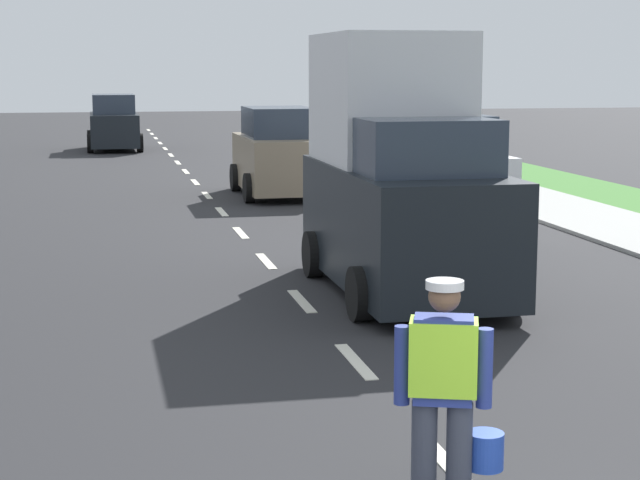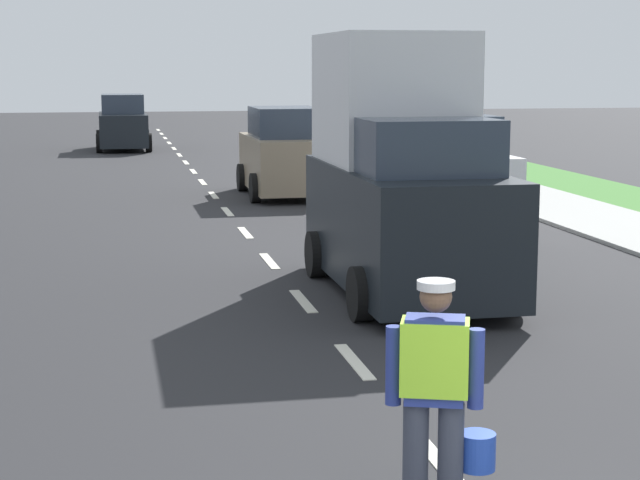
{
  "view_description": "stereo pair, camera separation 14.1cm",
  "coord_description": "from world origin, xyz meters",
  "px_view_note": "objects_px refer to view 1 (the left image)",
  "views": [
    {
      "loc": [
        -2.64,
        -4.98,
        3.1
      ],
      "look_at": [
        -0.11,
        7.01,
        1.1
      ],
      "focal_mm": 60.3,
      "sensor_mm": 36.0,
      "label": 1
    },
    {
      "loc": [
        -2.5,
        -5.01,
        3.1
      ],
      "look_at": [
        -0.11,
        7.01,
        1.1
      ],
      "focal_mm": 60.3,
      "sensor_mm": 36.0,
      "label": 2
    }
  ],
  "objects_px": {
    "road_worker": "(446,386)",
    "car_parked_far": "(436,174)",
    "delivery_truck": "(400,175)",
    "car_oncoming_third": "(114,124)",
    "car_outgoing_far": "(278,155)"
  },
  "relations": [
    {
      "from": "delivery_truck",
      "to": "car_parked_far",
      "type": "relative_size",
      "value": 1.07
    },
    {
      "from": "car_outgoing_far",
      "to": "car_parked_far",
      "type": "bearing_deg",
      "value": -67.84
    },
    {
      "from": "road_worker",
      "to": "car_parked_far",
      "type": "relative_size",
      "value": 0.39
    },
    {
      "from": "delivery_truck",
      "to": "car_oncoming_third",
      "type": "height_order",
      "value": "delivery_truck"
    },
    {
      "from": "delivery_truck",
      "to": "car_parked_far",
      "type": "height_order",
      "value": "delivery_truck"
    },
    {
      "from": "car_oncoming_third",
      "to": "car_parked_far",
      "type": "height_order",
      "value": "car_parked_far"
    },
    {
      "from": "delivery_truck",
      "to": "car_oncoming_third",
      "type": "distance_m",
      "value": 26.6
    },
    {
      "from": "road_worker",
      "to": "car_outgoing_far",
      "type": "distance_m",
      "value": 18.63
    },
    {
      "from": "road_worker",
      "to": "car_oncoming_third",
      "type": "xyz_separation_m",
      "value": [
        -1.53,
        33.73,
        0.02
      ]
    },
    {
      "from": "car_outgoing_far",
      "to": "car_oncoming_third",
      "type": "distance_m",
      "value": 15.61
    },
    {
      "from": "road_worker",
      "to": "delivery_truck",
      "type": "height_order",
      "value": "delivery_truck"
    },
    {
      "from": "road_worker",
      "to": "car_parked_far",
      "type": "distance_m",
      "value": 13.79
    },
    {
      "from": "road_worker",
      "to": "car_oncoming_third",
      "type": "distance_m",
      "value": 33.76
    },
    {
      "from": "delivery_truck",
      "to": "car_parked_far",
      "type": "xyz_separation_m",
      "value": [
        2.41,
        5.79,
        -0.6
      ]
    },
    {
      "from": "car_parked_far",
      "to": "delivery_truck",
      "type": "bearing_deg",
      "value": -112.57
    }
  ]
}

